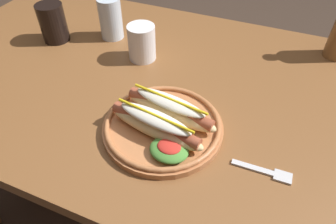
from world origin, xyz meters
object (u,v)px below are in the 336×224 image
fork (267,172)px  soda_cup (53,23)px  water_cup (111,18)px  extra_cup (142,43)px  hot_dog_plate (163,123)px

fork → soda_cup: (-0.71, 0.26, 0.06)m
water_cup → extra_cup: water_cup is taller
hot_dog_plate → fork: size_ratio=2.27×
fork → water_cup: 0.66m
hot_dog_plate → extra_cup: bearing=125.0°
hot_dog_plate → soda_cup: 0.53m
hot_dog_plate → soda_cup: size_ratio=2.33×
hot_dog_plate → fork: bearing=-6.0°
fork → water_cup: water_cup is taller
fork → water_cup: (-0.56, 0.35, 0.06)m
fork → soda_cup: 0.76m
soda_cup → extra_cup: 0.30m
water_cup → extra_cup: 0.16m
extra_cup → hot_dog_plate: bearing=-55.0°
hot_dog_plate → water_cup: water_cup is taller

